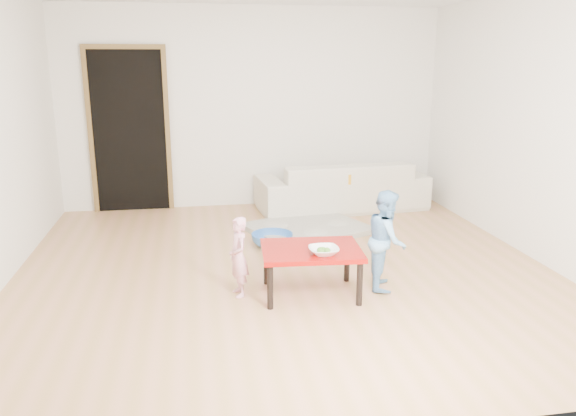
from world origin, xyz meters
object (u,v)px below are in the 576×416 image
object	(u,v)px
child_pink	(238,257)
child_blue	(387,240)
basin	(272,240)
sofa	(342,185)
bowl	(324,251)
red_table	(311,271)

from	to	relation	value
child_pink	child_blue	xyz separation A→B (m)	(1.28, -0.04, 0.09)
child_pink	basin	size ratio (longest dim) A/B	1.54
basin	child_blue	bearing A→B (deg)	-56.94
child_blue	basin	xyz separation A→B (m)	(-0.82, 1.26, -0.36)
child_pink	basin	xyz separation A→B (m)	(0.46, 1.21, -0.27)
sofa	child_blue	distance (m)	2.66
bowl	child_pink	world-z (taller)	child_pink
red_table	basin	size ratio (longest dim) A/B	1.85
sofa	child_pink	size ratio (longest dim) A/B	3.22
red_table	child_blue	world-z (taller)	child_blue
sofa	child_pink	distance (m)	3.04
bowl	basin	size ratio (longest dim) A/B	0.54
red_table	bowl	xyz separation A→B (m)	(0.07, -0.16, 0.24)
basin	child_pink	bearing A→B (deg)	-110.67
bowl	basin	xyz separation A→B (m)	(-0.21, 1.47, -0.37)
red_table	basin	bearing A→B (deg)	96.25
child_pink	bowl	bearing A→B (deg)	58.13
bowl	child_blue	world-z (taller)	child_blue
sofa	basin	bearing A→B (deg)	45.67
red_table	child_pink	bearing A→B (deg)	171.67
sofa	bowl	world-z (taller)	sofa
sofa	child_blue	world-z (taller)	child_blue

